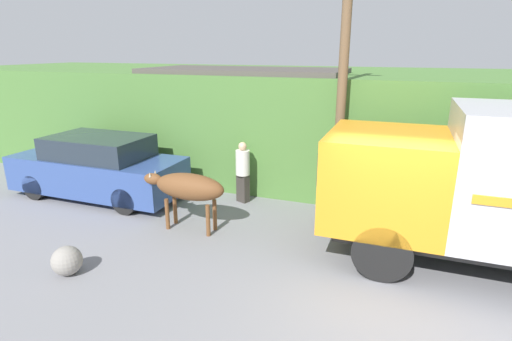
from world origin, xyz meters
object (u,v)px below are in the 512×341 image
object	(u,v)px
brown_cow	(188,187)
utility_pole	(342,89)
pedestrian_on_hill	(243,170)
roadside_rock	(67,261)
parked_suv	(98,168)

from	to	relation	value
brown_cow	utility_pole	xyz separation A→B (m)	(2.82, 2.06, 1.97)
brown_cow	pedestrian_on_hill	bearing A→B (deg)	79.89
utility_pole	roadside_rock	xyz separation A→B (m)	(-3.91, -4.42, -2.67)
utility_pole	roadside_rock	world-z (taller)	utility_pole
parked_suv	roadside_rock	bearing A→B (deg)	-58.93
brown_cow	utility_pole	size ratio (longest dim) A/B	0.34
pedestrian_on_hill	roadside_rock	bearing A→B (deg)	92.09
brown_cow	parked_suv	world-z (taller)	parked_suv
parked_suv	utility_pole	bearing A→B (deg)	8.28
parked_suv	utility_pole	distance (m)	6.53
pedestrian_on_hill	roadside_rock	world-z (taller)	pedestrian_on_hill
brown_cow	pedestrian_on_hill	size ratio (longest dim) A/B	1.22
pedestrian_on_hill	utility_pole	xyz separation A→B (m)	(2.35, 0.12, 2.08)
roadside_rock	parked_suv	bearing A→B (deg)	123.05
parked_suv	pedestrian_on_hill	world-z (taller)	parked_suv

